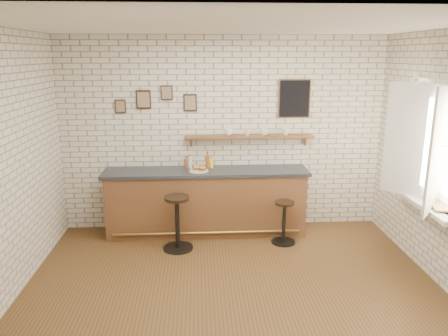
{
  "coord_description": "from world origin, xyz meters",
  "views": [
    {
      "loc": [
        -0.38,
        -4.7,
        2.71
      ],
      "look_at": [
        -0.05,
        0.9,
        1.25
      ],
      "focal_mm": 35.0,
      "sensor_mm": 36.0,
      "label": 1
    }
  ],
  "objects_px": {
    "shelf_cup_c": "(264,132)",
    "book_lower": "(432,208)",
    "bar_stool_left": "(177,221)",
    "shelf_cup_d": "(286,132)",
    "shelf_cup_a": "(229,132)",
    "book_upper": "(433,207)",
    "shelf_cup_b": "(247,133)",
    "sandwich_plate": "(199,171)",
    "condiment_bottle_yellow": "(211,163)",
    "bitters_bottle_amber": "(208,161)",
    "bar_counter": "(206,201)",
    "ciabatta_sandwich": "(199,168)",
    "bar_stool_right": "(284,221)",
    "bitters_bottle_brown": "(186,163)",
    "bitters_bottle_white": "(190,163)"
  },
  "relations": [
    {
      "from": "bar_counter",
      "to": "bitters_bottle_white",
      "type": "bearing_deg",
      "value": 151.29
    },
    {
      "from": "bar_counter",
      "to": "bitters_bottle_amber",
      "type": "bearing_deg",
      "value": 78.24
    },
    {
      "from": "book_lower",
      "to": "bitters_bottle_brown",
      "type": "bearing_deg",
      "value": 142.17
    },
    {
      "from": "bitters_bottle_brown",
      "to": "bitters_bottle_white",
      "type": "relative_size",
      "value": 0.89
    },
    {
      "from": "sandwich_plate",
      "to": "shelf_cup_b",
      "type": "xyz_separation_m",
      "value": [
        0.76,
        0.26,
        0.53
      ]
    },
    {
      "from": "book_upper",
      "to": "bitters_bottle_amber",
      "type": "bearing_deg",
      "value": 165.58
    },
    {
      "from": "condiment_bottle_yellow",
      "to": "book_upper",
      "type": "distance_m",
      "value": 3.15
    },
    {
      "from": "bar_counter",
      "to": "bitters_bottle_amber",
      "type": "height_order",
      "value": "bitters_bottle_amber"
    },
    {
      "from": "book_lower",
      "to": "shelf_cup_b",
      "type": "bearing_deg",
      "value": 130.57
    },
    {
      "from": "shelf_cup_a",
      "to": "book_upper",
      "type": "distance_m",
      "value": 3.03
    },
    {
      "from": "bitters_bottle_brown",
      "to": "bitters_bottle_amber",
      "type": "relative_size",
      "value": 0.74
    },
    {
      "from": "shelf_cup_b",
      "to": "shelf_cup_c",
      "type": "xyz_separation_m",
      "value": [
        0.26,
        0.0,
        0.0
      ]
    },
    {
      "from": "sandwich_plate",
      "to": "book_lower",
      "type": "height_order",
      "value": "sandwich_plate"
    },
    {
      "from": "bar_counter",
      "to": "shelf_cup_d",
      "type": "xyz_separation_m",
      "value": [
        1.24,
        0.2,
        1.04
      ]
    },
    {
      "from": "bar_stool_right",
      "to": "shelf_cup_a",
      "type": "bearing_deg",
      "value": 139.32
    },
    {
      "from": "bar_stool_right",
      "to": "book_upper",
      "type": "xyz_separation_m",
      "value": [
        1.52,
        -1.22,
        0.62
      ]
    },
    {
      "from": "bar_stool_left",
      "to": "book_upper",
      "type": "xyz_separation_m",
      "value": [
        3.08,
        -1.1,
        0.54
      ]
    },
    {
      "from": "condiment_bottle_yellow",
      "to": "book_lower",
      "type": "xyz_separation_m",
      "value": [
        2.57,
        -1.78,
        -0.14
      ]
    },
    {
      "from": "bitters_bottle_brown",
      "to": "bitters_bottle_white",
      "type": "bearing_deg",
      "value": 0.0
    },
    {
      "from": "bar_counter",
      "to": "book_upper",
      "type": "xyz_separation_m",
      "value": [
        2.66,
        -1.69,
        0.45
      ]
    },
    {
      "from": "condiment_bottle_yellow",
      "to": "book_upper",
      "type": "xyz_separation_m",
      "value": [
        2.57,
        -1.82,
        -0.12
      ]
    },
    {
      "from": "bar_stool_left",
      "to": "shelf_cup_d",
      "type": "height_order",
      "value": "shelf_cup_d"
    },
    {
      "from": "shelf_cup_a",
      "to": "book_lower",
      "type": "distance_m",
      "value": 3.01
    },
    {
      "from": "bar_stool_right",
      "to": "shelf_cup_c",
      "type": "xyz_separation_m",
      "value": [
        -0.22,
        0.66,
        1.21
      ]
    },
    {
      "from": "bitters_bottle_white",
      "to": "shelf_cup_d",
      "type": "relative_size",
      "value": 1.99
    },
    {
      "from": "bar_stool_left",
      "to": "shelf_cup_a",
      "type": "relative_size",
      "value": 6.27
    },
    {
      "from": "bar_stool_right",
      "to": "shelf_cup_a",
      "type": "relative_size",
      "value": 5.1
    },
    {
      "from": "sandwich_plate",
      "to": "condiment_bottle_yellow",
      "type": "height_order",
      "value": "condiment_bottle_yellow"
    },
    {
      "from": "bitters_bottle_amber",
      "to": "bar_stool_right",
      "type": "height_order",
      "value": "bitters_bottle_amber"
    },
    {
      "from": "shelf_cup_b",
      "to": "shelf_cup_d",
      "type": "distance_m",
      "value": 0.6
    },
    {
      "from": "shelf_cup_d",
      "to": "ciabatta_sandwich",
      "type": "bearing_deg",
      "value": -177.67
    },
    {
      "from": "shelf_cup_a",
      "to": "book_lower",
      "type": "height_order",
      "value": "shelf_cup_a"
    },
    {
      "from": "ciabatta_sandwich",
      "to": "book_upper",
      "type": "bearing_deg",
      "value": -30.6
    },
    {
      "from": "sandwich_plate",
      "to": "condiment_bottle_yellow",
      "type": "xyz_separation_m",
      "value": [
        0.19,
        0.19,
        0.07
      ]
    },
    {
      "from": "condiment_bottle_yellow",
      "to": "shelf_cup_c",
      "type": "relative_size",
      "value": 1.44
    },
    {
      "from": "shelf_cup_b",
      "to": "shelf_cup_d",
      "type": "height_order",
      "value": "shelf_cup_d"
    },
    {
      "from": "condiment_bottle_yellow",
      "to": "bar_stool_right",
      "type": "bearing_deg",
      "value": -29.57
    },
    {
      "from": "ciabatta_sandwich",
      "to": "sandwich_plate",
      "type": "bearing_deg",
      "value": 180.0
    },
    {
      "from": "bar_counter",
      "to": "bar_stool_right",
      "type": "height_order",
      "value": "bar_counter"
    },
    {
      "from": "shelf_cup_b",
      "to": "bar_stool_right",
      "type": "bearing_deg",
      "value": -92.06
    },
    {
      "from": "shelf_cup_c",
      "to": "book_lower",
      "type": "relative_size",
      "value": 0.58
    },
    {
      "from": "bar_counter",
      "to": "ciabatta_sandwich",
      "type": "relative_size",
      "value": 14.78
    },
    {
      "from": "bitters_bottle_white",
      "to": "shelf_cup_a",
      "type": "distance_m",
      "value": 0.76
    },
    {
      "from": "shelf_cup_d",
      "to": "sandwich_plate",
      "type": "bearing_deg",
      "value": -177.74
    },
    {
      "from": "sandwich_plate",
      "to": "bitters_bottle_amber",
      "type": "bearing_deg",
      "value": 54.23
    },
    {
      "from": "bitters_bottle_brown",
      "to": "shelf_cup_d",
      "type": "bearing_deg",
      "value": 2.56
    },
    {
      "from": "ciabatta_sandwich",
      "to": "shelf_cup_c",
      "type": "distance_m",
      "value": 1.15
    },
    {
      "from": "ciabatta_sandwich",
      "to": "book_upper",
      "type": "height_order",
      "value": "ciabatta_sandwich"
    },
    {
      "from": "bitters_bottle_amber",
      "to": "shelf_cup_d",
      "type": "xyz_separation_m",
      "value": [
        1.22,
        0.07,
        0.43
      ]
    },
    {
      "from": "condiment_bottle_yellow",
      "to": "shelf_cup_b",
      "type": "bearing_deg",
      "value": 7.01
    }
  ]
}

